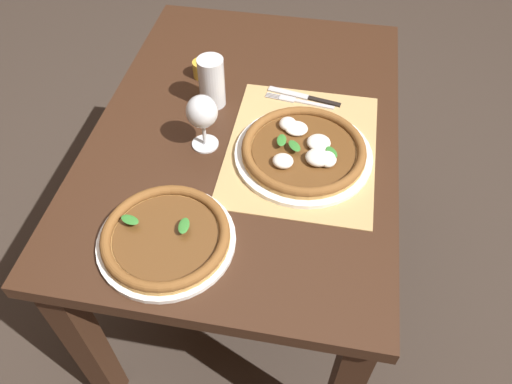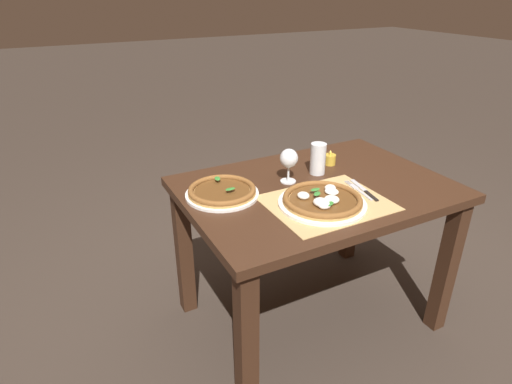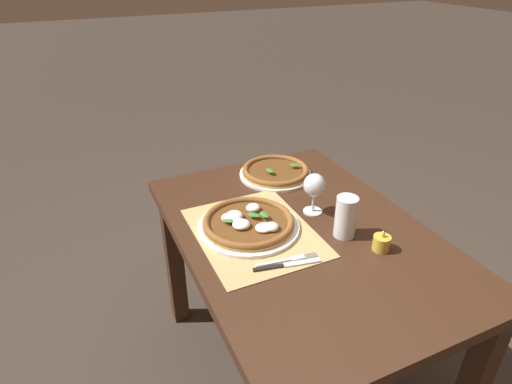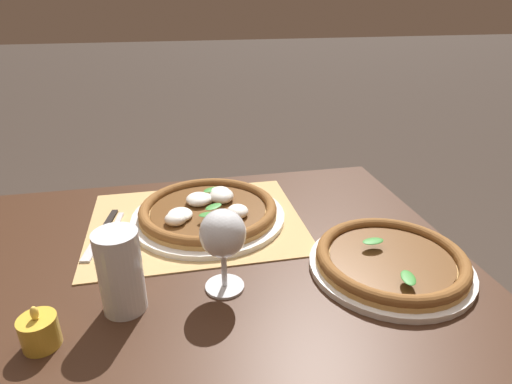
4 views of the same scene
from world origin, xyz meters
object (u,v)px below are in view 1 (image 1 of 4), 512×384
at_px(fork, 299,101).
at_px(votive_candle, 202,70).
at_px(knife, 304,97).
at_px(pizza_near, 304,150).
at_px(pint_glass, 212,83).
at_px(pizza_far, 166,237).
at_px(wine_glass, 202,114).

distance_m(fork, votive_candle, 0.31).
bearing_deg(knife, pizza_near, -173.53).
height_order(pint_glass, fork, pint_glass).
bearing_deg(pizza_far, knife, -23.42).
height_order(pizza_far, pint_glass, pint_glass).
bearing_deg(pint_glass, knife, -75.06).
distance_m(pizza_far, wine_glass, 0.33).
bearing_deg(votive_candle, fork, -103.50).
bearing_deg(fork, votive_candle, 76.50).
distance_m(pizza_near, votive_candle, 0.44).
bearing_deg(knife, pint_glass, 104.94).
height_order(pizza_far, fork, pizza_far).
bearing_deg(wine_glass, pizza_near, -89.76).
bearing_deg(pint_glass, votive_candle, 27.51).
xyz_separation_m(pizza_far, wine_glass, (0.32, -0.01, 0.09)).
distance_m(pizza_near, pizza_far, 0.42).
xyz_separation_m(pizza_far, fork, (0.53, -0.23, -0.01)).
height_order(pizza_near, pizza_far, pizza_near).
xyz_separation_m(wine_glass, knife, (0.24, -0.23, -0.10)).
distance_m(pint_glass, knife, 0.27).
distance_m(pint_glass, votive_candle, 0.14).
height_order(pizza_near, wine_glass, wine_glass).
distance_m(wine_glass, knife, 0.35).
relative_size(pizza_far, wine_glass, 1.98).
relative_size(pizza_near, votive_candle, 4.89).
height_order(wine_glass, fork, wine_glass).
bearing_deg(wine_glass, pizza_far, 178.54).
relative_size(pizza_near, wine_glass, 2.27).
bearing_deg(knife, wine_glass, 135.60).
height_order(pizza_far, wine_glass, wine_glass).
height_order(fork, knife, knife).
bearing_deg(fork, knife, -26.34).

